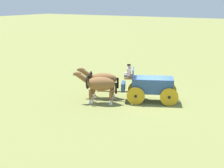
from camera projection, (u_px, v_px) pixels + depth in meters
ground_plane at (152, 102)px, 22.61m from camera, size 220.00×220.00×0.00m
show_wagon at (150, 85)px, 22.30m from camera, size 5.69×3.25×2.80m
draft_horse_near at (99, 84)px, 22.03m from camera, size 2.99×1.81×2.24m
draft_horse_off at (101, 80)px, 23.28m from camera, size 2.98×1.76×2.26m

